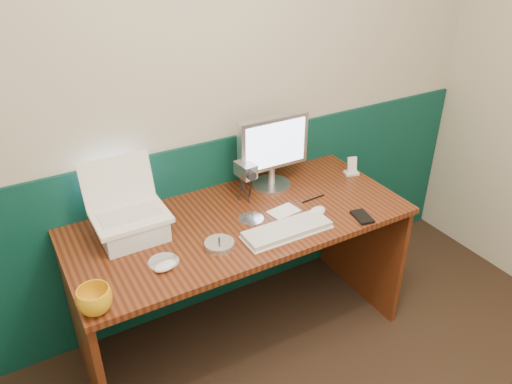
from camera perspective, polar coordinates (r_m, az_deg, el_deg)
back_wall at (r=2.41m, az=-7.14°, el=10.95°), size 3.50×0.04×2.50m
wainscot at (r=2.74m, az=-6.06°, el=-4.14°), size 3.48×0.02×1.00m
desk at (r=2.56m, az=-1.69°, el=-10.12°), size 1.60×0.70×0.75m
laptop_riser at (r=2.26m, az=-13.97°, el=-4.01°), size 0.27×0.23×0.09m
laptop at (r=2.17m, az=-14.54°, el=-0.06°), size 0.32×0.24×0.26m
monitor at (r=2.52m, az=1.83°, el=4.43°), size 0.38×0.11×0.38m
keyboard at (r=2.24m, az=3.58°, el=-4.40°), size 0.41×0.14×0.02m
mouse_right at (r=2.37m, az=6.98°, el=-2.26°), size 0.13×0.10×0.04m
mouse_left at (r=2.06m, az=-10.33°, el=-8.31°), size 0.11×0.07×0.03m
mug at (r=1.91m, az=-17.95°, el=-11.70°), size 0.16×0.16×0.10m
camcorder at (r=2.44m, az=-1.17°, el=0.92°), size 0.09×0.12×0.18m
cd_spindle at (r=2.15m, az=-4.20°, el=-6.03°), size 0.13×0.13×0.03m
cd_loose_a at (r=2.11m, az=-10.51°, el=-7.83°), size 0.13×0.13×0.00m
cd_loose_b at (r=2.34m, az=-0.57°, el=-3.02°), size 0.12×0.12×0.00m
pen at (r=2.51m, az=6.56°, el=-0.75°), size 0.13×0.02×0.01m
papers at (r=2.40m, az=3.19°, el=-2.22°), size 0.15×0.11×0.00m
dock at (r=2.77m, az=10.83°, el=2.16°), size 0.09×0.07×0.01m
music_player at (r=2.75m, az=10.93°, el=3.09°), size 0.06×0.04×0.09m
pda at (r=2.39m, az=12.03°, el=-2.79°), size 0.09×0.13×0.01m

